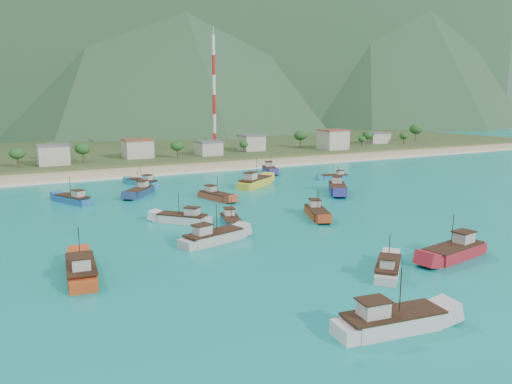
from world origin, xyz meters
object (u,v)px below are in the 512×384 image
boat_6 (388,269)px  boat_20 (73,200)px  boat_1 (255,183)px  boat_5 (391,323)px  boat_17 (270,170)px  boat_18 (231,222)px  boat_13 (317,213)px  boat_9 (335,177)px  boat_11 (140,192)px  boat_10 (454,252)px  boat_24 (143,183)px  boat_12 (216,196)px  boat_2 (213,238)px  boat_14 (183,219)px  boat_21 (81,271)px  radio_tower (214,95)px  boat_25 (337,189)px

boat_6 → boat_20: size_ratio=0.83×
boat_1 → boat_5: boat_1 is taller
boat_17 → boat_18: size_ratio=1.15×
boat_13 → boat_6: bearing=93.4°
boat_9 → boat_11: 54.88m
boat_10 → boat_24: (-21.96, 80.28, -0.20)m
boat_12 → boat_2: bearing=52.1°
boat_14 → boat_18: boat_14 is taller
boat_21 → boat_18: bearing=34.9°
boat_21 → boat_24: 68.64m
boat_1 → boat_21: 69.90m
radio_tower → boat_14: bearing=-116.7°
boat_18 → boat_25: 39.45m
boat_10 → boat_17: (18.48, 84.46, -0.11)m
boat_6 → boat_20: bearing=160.6°
radio_tower → boat_25: size_ratio=3.66×
boat_24 → boat_6: bearing=-110.8°
boat_13 → boat_20: boat_20 is taller
boat_17 → boat_20: 62.90m
boat_17 → boat_12: bearing=62.8°
boat_14 → boat_18: (6.95, -5.57, -0.10)m
boat_12 → boat_21: (-34.85, -37.80, 0.17)m
boat_2 → boat_6: (14.23, -23.48, -0.18)m
boat_18 → boat_2: bearing=65.4°
boat_11 → boat_17: bearing=-118.8°
boat_2 → boat_21: (-20.57, -6.38, 0.06)m
boat_9 → boat_24: 52.66m
boat_12 → boat_20: (-28.67, 10.80, 0.03)m
boat_14 → boat_24: size_ratio=0.95×
boat_9 → boat_20: boat_20 is taller
boat_5 → boat_21: boat_21 is taller
boat_13 → boat_20: (-38.86, 35.37, 0.01)m
boat_14 → boat_25: bearing=-28.1°
boat_11 → boat_12: 18.65m
boat_1 → boat_6: (-15.68, -65.47, -0.40)m
boat_1 → boat_5: size_ratio=1.10×
boat_18 → boat_17: bearing=-110.5°
boat_1 → boat_24: (-24.87, 15.32, -0.35)m
boat_18 → boat_20: bearing=-41.6°
boat_5 → boat_12: bearing=178.5°
boat_5 → boat_14: 50.13m
boat_9 → boat_10: boat_10 is taller
boat_6 → boat_24: (-9.19, 80.79, 0.05)m
boat_20 → boat_13: bearing=-68.4°
boat_10 → boat_14: boat_10 is taller
boat_5 → boat_12: size_ratio=1.14×
boat_6 → boat_12: 54.91m
boat_13 → boat_25: size_ratio=0.86×
radio_tower → boat_14: (-48.44, -96.44, -23.09)m
boat_5 → boat_9: 93.81m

